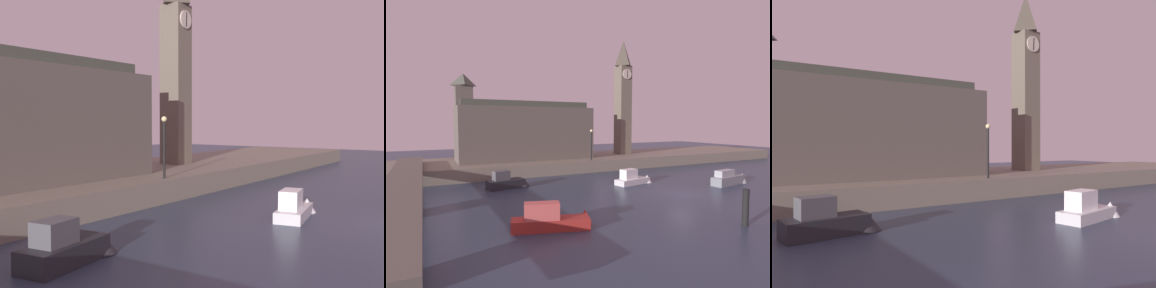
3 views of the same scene
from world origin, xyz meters
The scene contains 6 objects.
far_embankment centered at (0.00, 20.00, 0.75)m, with size 70.00×12.00×1.50m, color slate.
clock_tower centered at (7.62, 20.11, 10.55)m, with size 2.19×2.24×17.47m.
parliament_hall centered at (-8.56, 19.88, 5.28)m, with size 17.56×5.72×10.78m.
streetlamp centered at (-1.03, 14.66, 3.99)m, with size 0.36×0.36×4.00m.
boat_barge_dark centered at (-13.08, 9.63, 0.59)m, with size 4.37×1.98×1.73m.
boat_ferry_white centered at (-0.77, 5.80, 0.50)m, with size 4.67×2.07×1.74m.
Camera 3 is at (-16.67, -6.60, 3.87)m, focal length 33.62 mm.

